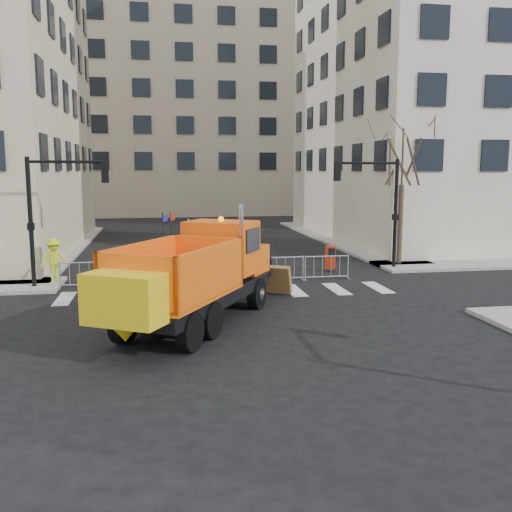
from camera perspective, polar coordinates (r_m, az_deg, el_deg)
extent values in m
plane|color=black|center=(17.62, 0.06, -7.43)|extent=(120.00, 120.00, 0.00)
cube|color=gray|center=(25.81, -3.13, -2.12)|extent=(64.00, 5.00, 0.15)
cube|color=#BDB5A0|center=(46.31, 21.92, 21.91)|extent=(22.00, 22.00, 32.00)
cube|color=#BCA890|center=(69.13, -7.49, 14.43)|extent=(30.00, 18.00, 24.00)
cylinder|color=black|center=(24.83, -21.60, 2.98)|extent=(0.18, 0.18, 5.40)
cylinder|color=black|center=(28.64, 13.77, 4.00)|extent=(0.18, 0.18, 5.40)
cube|color=black|center=(18.18, -5.88, -3.91)|extent=(5.57, 7.35, 0.45)
cylinder|color=black|center=(20.98, -5.30, -3.32)|extent=(0.85, 1.12, 1.09)
cylinder|color=black|center=(20.18, 0.07, -3.76)|extent=(0.85, 1.12, 1.09)
cylinder|color=black|center=(17.66, -10.79, -5.71)|extent=(0.85, 1.12, 1.09)
cylinder|color=black|center=(16.70, -4.60, -6.42)|extent=(0.85, 1.12, 1.09)
cylinder|color=black|center=(16.61, -13.11, -6.71)|extent=(0.85, 1.12, 1.09)
cylinder|color=black|center=(15.58, -6.63, -7.55)|extent=(0.85, 1.12, 1.09)
cube|color=#F35C0D|center=(20.90, -2.05, -0.29)|extent=(2.61, 2.43, 0.99)
cube|color=#F35C0D|center=(19.64, -3.50, 0.89)|extent=(2.78, 2.53, 1.79)
cylinder|color=silver|center=(18.51, -1.49, 1.52)|extent=(0.14, 0.14, 2.39)
cube|color=#F35C0D|center=(16.76, -8.04, -1.37)|extent=(4.35, 5.04, 1.64)
cube|color=yellow|center=(14.56, -13.06, -4.21)|extent=(2.22, 1.86, 1.29)
cube|color=brown|center=(22.62, -0.40, -2.16)|extent=(3.04, 2.09, 1.12)
imported|color=black|center=(23.51, 1.06, -1.06)|extent=(0.80, 0.71, 1.85)
imported|color=black|center=(21.32, -2.85, -1.78)|extent=(1.17, 1.01, 2.06)
imported|color=black|center=(23.74, -4.16, -0.89)|extent=(1.07, 1.18, 1.93)
imported|color=#CDE71B|center=(25.94, -19.54, -0.34)|extent=(1.35, 1.11, 1.83)
cube|color=red|center=(27.73, 7.44, -0.12)|extent=(0.58, 0.55, 1.10)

